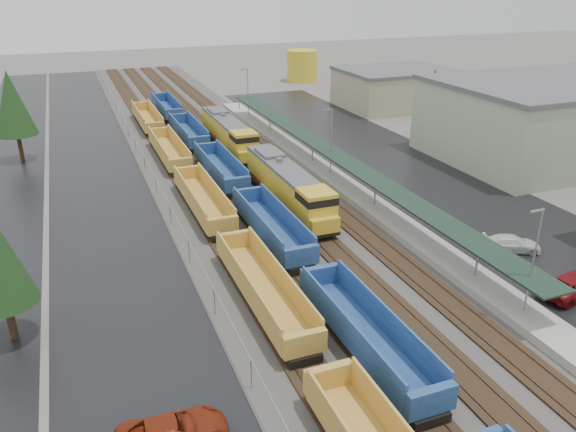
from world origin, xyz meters
name	(u,v)px	position (x,y,z in m)	size (l,w,h in m)	color
ballast_strip	(225,163)	(0.00, 60.00, 0.04)	(20.00, 160.00, 0.08)	#302D2B
trackbed	(225,162)	(0.00, 60.00, 0.16)	(14.60, 160.00, 0.22)	black
west_parking_lot	(96,178)	(-15.00, 60.00, 0.01)	(10.00, 160.00, 0.02)	black
east_commuter_lot	(403,169)	(19.00, 50.00, 0.01)	(16.00, 100.00, 0.02)	black
station_platform	(330,173)	(9.50, 50.01, 0.73)	(3.00, 80.00, 8.00)	#9E9B93
chainlink_fence	(146,163)	(-9.50, 58.44, 1.61)	(0.08, 160.04, 2.02)	gray
industrial_buildings	(558,128)	(37.76, 45.85, 4.25)	(32.52, 75.30, 9.50)	gray
distant_hills	(232,35)	(44.79, 210.68, 0.00)	(301.00, 140.00, 25.20)	#54664F
tree_west_far	(12,103)	(-23.00, 70.00, 7.12)	(4.84, 4.84, 11.00)	#332316
tree_east	(433,96)	(28.00, 58.00, 6.47)	(4.40, 4.40, 10.00)	#332316
locomotive_lead	(289,187)	(2.00, 43.69, 2.28)	(2.84, 18.72, 4.24)	black
locomotive_trail	(229,134)	(2.00, 64.69, 2.28)	(2.84, 18.72, 4.24)	black
well_string_yellow	(228,237)	(-6.00, 37.01, 1.20)	(2.74, 104.52, 2.43)	#AE8C30
well_string_blue	(271,227)	(-2.00, 37.60, 1.23)	(2.85, 115.15, 2.53)	navy
storage_tank	(302,66)	(30.93, 109.43, 3.24)	(6.48, 6.48, 6.48)	gold
parked_car_east_b	(573,286)	(14.99, 21.13, 0.76)	(5.46, 2.52, 1.52)	maroon
parked_car_east_c	(512,244)	(15.83, 28.27, 0.68)	(4.66, 1.89, 1.35)	silver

